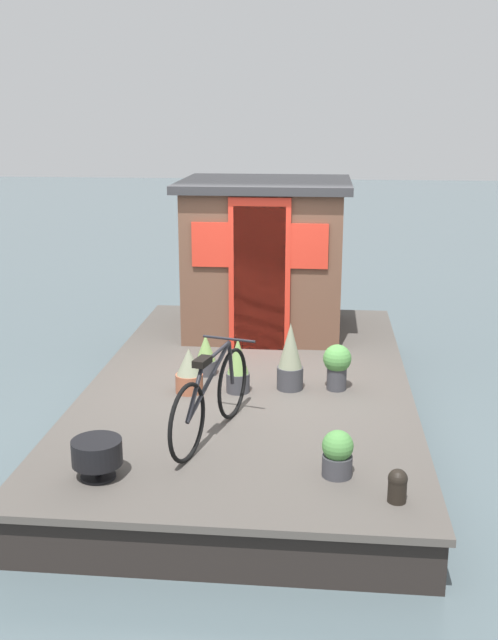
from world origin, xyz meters
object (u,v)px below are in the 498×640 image
Objects in this scene: mooring_bollard at (397,485)px; potted_plant_basil at (238,366)px; potted_plant_rosemary at (337,364)px; houseboat_cabin at (265,256)px; potted_plant_ivy at (337,454)px; potted_plant_mint at (189,372)px; charcoal_grill at (97,453)px; potted_plant_sage at (206,355)px; potted_plant_succulent at (290,358)px; bicycle at (211,398)px.

potted_plant_basil is at bearing 33.65° from mooring_bollard.
potted_plant_basil is at bearing 99.58° from potted_plant_rosemary.
houseboat_cabin is 2.39m from potted_plant_basil.
potted_plant_ivy is 0.57m from mooring_bollard.
charcoal_grill is (-1.90, 0.38, -0.01)m from potted_plant_mint.
potted_plant_mint is at bearing 171.18° from potted_plant_sage.
potted_plant_succulent is 1.47× the size of potted_plant_rosemary.
bicycle is 2.78× the size of potted_plant_basil.
charcoal_grill is at bearing 138.75° from potted_plant_rosemary.
potted_plant_basil reaches higher than charcoal_grill.
potted_plant_ivy is (-4.02, -0.88, -0.78)m from houseboat_cabin.
charcoal_grill is 2.28m from mooring_bollard.
potted_plant_basil is (-0.14, 0.52, -0.06)m from potted_plant_succulent.
potted_plant_mint is 2.79m from mooring_bollard.
potted_plant_mint is 1.93m from charcoal_grill.
potted_plant_rosemary is (1.29, -1.10, -0.10)m from bicycle.
potted_plant_rosemary is (0.03, -0.47, -0.06)m from potted_plant_succulent.
potted_plant_mint is (-0.20, 1.01, -0.11)m from potted_plant_succulent.
bicycle is 1.14m from potted_plant_mint.
potted_plant_sage is at bearing 39.42° from potted_plant_basil.
potted_plant_mint is (-0.55, 0.09, 0.01)m from potted_plant_sage.
potted_plant_ivy is 1.91m from potted_plant_rosemary.
houseboat_cabin reaches higher than potted_plant_rosemary.
bicycle is 4.21× the size of potted_plant_ivy.
bicycle is at bearing 176.70° from houseboat_cabin.
mooring_bollard is (-0.36, -0.43, -0.05)m from potted_plant_ivy.
potted_plant_mint is at bearing 42.73° from mooring_bollard.
mooring_bollard is at bearing -145.20° from potted_plant_sage.
potted_plant_succulent is 0.54m from potted_plant_basil.
potted_plant_ivy is at bearing -148.34° from potted_plant_sage.
potted_plant_basil is (-2.28, 0.09, -0.70)m from houseboat_cabin.
houseboat_cabin is at bearing 12.36° from potted_plant_ivy.
potted_plant_mint is at bearing 96.99° from potted_plant_basil.
potted_plant_basil reaches higher than potted_plant_ivy.
bicycle is 2.27× the size of potted_plant_succulent.
bicycle reaches higher than potted_plant_rosemary.
mooring_bollard is at bearing -158.53° from potted_plant_succulent.
potted_plant_succulent is at bearing 93.43° from potted_plant_rosemary.
potted_plant_succulent is (1.26, -0.62, -0.04)m from bicycle.
potted_plant_basil is 1.23× the size of potted_plant_mint.
mooring_bollard is at bearing -130.40° from potted_plant_ivy.
mooring_bollard is at bearing -163.37° from houseboat_cabin.
bicycle is 3.42× the size of potted_plant_mint.
potted_plant_succulent reaches higher than potted_plant_basil.
houseboat_cabin is 1.33× the size of bicycle.
houseboat_cabin reaches higher than mooring_bollard.
charcoal_grill is (-2.12, 1.86, -0.06)m from potted_plant_rosemary.
bicycle is at bearing 174.68° from potted_plant_basil.
potted_plant_ivy is at bearing -167.64° from houseboat_cabin.
bicycle is 1.81m from mooring_bollard.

